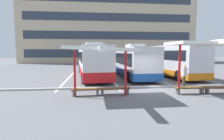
% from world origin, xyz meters
% --- Properties ---
extents(ground_plane, '(160.00, 160.00, 0.00)m').
position_xyz_m(ground_plane, '(0.00, 0.00, 0.00)').
color(ground_plane, slate).
extents(terminal_building, '(43.30, 10.57, 19.93)m').
position_xyz_m(terminal_building, '(0.04, 36.49, 8.60)').
color(terminal_building, '#C6B293').
rests_on(terminal_building, ground).
extents(coach_bus_0, '(3.74, 11.74, 3.57)m').
position_xyz_m(coach_bus_0, '(-4.14, 7.31, 1.64)').
color(coach_bus_0, silver).
rests_on(coach_bus_0, ground).
extents(coach_bus_1, '(3.03, 11.21, 3.44)m').
position_xyz_m(coach_bus_1, '(0.12, 7.30, 1.59)').
color(coach_bus_1, silver).
rests_on(coach_bus_1, ground).
extents(coach_bus_2, '(3.53, 11.53, 3.71)m').
position_xyz_m(coach_bus_2, '(4.41, 7.62, 1.75)').
color(coach_bus_2, silver).
rests_on(coach_bus_2, ground).
extents(lane_stripe_0, '(0.16, 14.00, 0.01)m').
position_xyz_m(lane_stripe_0, '(-6.55, 6.92, 0.00)').
color(lane_stripe_0, white).
rests_on(lane_stripe_0, ground).
extents(lane_stripe_1, '(0.16, 14.00, 0.01)m').
position_xyz_m(lane_stripe_1, '(-2.18, 6.92, 0.00)').
color(lane_stripe_1, white).
rests_on(lane_stripe_1, ground).
extents(lane_stripe_2, '(0.16, 14.00, 0.01)m').
position_xyz_m(lane_stripe_2, '(2.18, 6.92, 0.00)').
color(lane_stripe_2, white).
rests_on(lane_stripe_2, ground).
extents(lane_stripe_3, '(0.16, 14.00, 0.01)m').
position_xyz_m(lane_stripe_3, '(6.55, 6.92, 0.00)').
color(lane_stripe_3, white).
rests_on(lane_stripe_3, ground).
extents(waiting_shelter_0, '(4.05, 5.00, 2.99)m').
position_xyz_m(waiting_shelter_0, '(-3.59, -1.59, 2.77)').
color(waiting_shelter_0, red).
rests_on(waiting_shelter_0, ground).
extents(bench_0, '(1.75, 0.54, 0.45)m').
position_xyz_m(bench_0, '(-4.49, -1.18, 0.34)').
color(bench_0, brown).
rests_on(bench_0, ground).
extents(bench_1, '(1.92, 0.59, 0.45)m').
position_xyz_m(bench_1, '(-2.69, -1.12, 0.34)').
color(bench_1, brown).
rests_on(bench_1, ground).
extents(waiting_shelter_1, '(4.34, 4.66, 3.35)m').
position_xyz_m(waiting_shelter_1, '(2.97, -1.67, 3.11)').
color(waiting_shelter_1, red).
rests_on(waiting_shelter_1, ground).
extents(bench_2, '(1.90, 0.44, 0.45)m').
position_xyz_m(bench_2, '(2.07, -1.37, 0.34)').
color(bench_2, brown).
rests_on(bench_2, ground).
extents(bench_3, '(1.70, 0.59, 0.45)m').
position_xyz_m(bench_3, '(3.87, -1.51, 0.34)').
color(bench_3, brown).
rests_on(bench_3, ground).
extents(platform_kerb, '(44.00, 0.24, 0.12)m').
position_xyz_m(platform_kerb, '(0.00, 0.83, 0.06)').
color(platform_kerb, '#ADADA8').
rests_on(platform_kerb, ground).
extents(waiting_passenger_0, '(0.54, 0.46, 1.74)m').
position_xyz_m(waiting_passenger_0, '(2.69, 0.58, 1.02)').
color(waiting_passenger_0, brown).
rests_on(waiting_passenger_0, ground).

